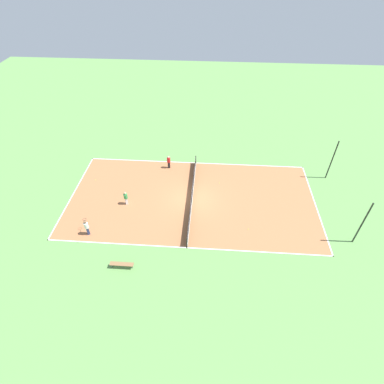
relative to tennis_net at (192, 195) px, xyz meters
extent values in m
plane|color=#60934C|center=(0.00, 0.00, -0.53)|extent=(80.00, 80.00, 0.00)
cube|color=#AD6B42|center=(0.00, 0.00, -0.52)|extent=(11.94, 23.58, 0.02)
cube|color=white|center=(-5.92, 0.00, -0.51)|extent=(0.10, 23.58, 0.00)
cube|color=white|center=(5.92, 0.00, -0.51)|extent=(0.10, 23.58, 0.00)
cube|color=white|center=(0.00, -11.74, -0.51)|extent=(11.94, 0.10, 0.00)
cube|color=white|center=(0.00, 11.74, -0.51)|extent=(11.94, 0.10, 0.00)
cube|color=white|center=(0.00, 0.00, -0.51)|extent=(11.94, 0.10, 0.00)
cylinder|color=black|center=(-5.82, 0.00, -0.01)|extent=(0.10, 0.10, 0.99)
cylinder|color=black|center=(5.82, 0.00, -0.01)|extent=(0.10, 0.10, 0.99)
cube|color=black|center=(0.00, 0.00, -0.03)|extent=(11.64, 0.03, 0.94)
cube|color=white|center=(0.00, 0.00, 0.41)|extent=(11.64, 0.04, 0.06)
cube|color=olive|center=(8.14, -4.82, -0.10)|extent=(0.36, 1.84, 0.04)
cylinder|color=#4C4C51|center=(8.14, -5.58, -0.32)|extent=(0.08, 0.08, 0.41)
cylinder|color=#4C4C51|center=(8.14, -4.05, -0.32)|extent=(0.08, 0.08, 0.41)
cube|color=navy|center=(5.03, -8.50, -0.11)|extent=(0.32, 0.30, 0.79)
cylinder|color=silver|center=(5.03, -8.50, 0.56)|extent=(0.49, 0.49, 0.55)
sphere|color=brown|center=(5.03, -8.50, 0.95)|extent=(0.24, 0.24, 0.24)
cylinder|color=#262626|center=(4.75, -8.65, 0.70)|extent=(0.26, 0.16, 0.03)
torus|color=black|center=(4.51, -8.79, 0.70)|extent=(0.41, 0.41, 0.02)
cube|color=black|center=(-4.84, -2.86, -0.13)|extent=(0.25, 0.29, 0.75)
cylinder|color=red|center=(-4.84, -2.86, 0.51)|extent=(0.43, 0.43, 0.52)
sphere|color=beige|center=(-4.84, -2.86, 0.88)|extent=(0.22, 0.22, 0.22)
cube|color=white|center=(1.12, -6.12, -0.14)|extent=(0.32, 0.30, 0.72)
cylinder|color=green|center=(1.12, -6.12, 0.47)|extent=(0.49, 0.49, 0.51)
sphere|color=tan|center=(1.12, -6.12, 0.83)|extent=(0.22, 0.22, 0.22)
sphere|color=#CCE033|center=(-2.56, 2.65, -0.47)|extent=(0.07, 0.07, 0.07)
sphere|color=#CCE033|center=(3.56, 5.16, -0.47)|extent=(0.07, 0.07, 0.07)
sphere|color=#CCE033|center=(-2.15, -10.21, -0.47)|extent=(0.07, 0.07, 0.07)
cylinder|color=black|center=(-4.29, 13.76, 1.70)|extent=(0.12, 0.12, 4.45)
cylinder|color=black|center=(4.29, 13.76, 1.70)|extent=(0.12, 0.12, 4.45)
camera|label=1|loc=(21.19, 1.51, 19.15)|focal=28.00mm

